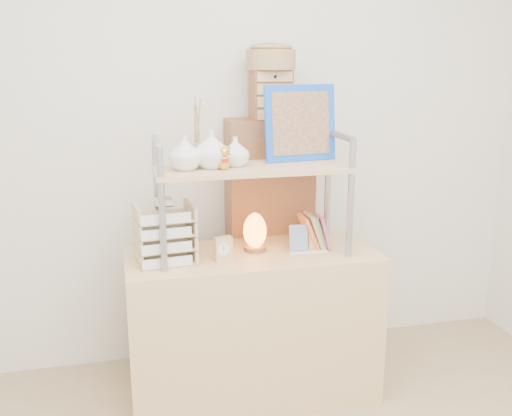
{
  "coord_description": "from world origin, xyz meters",
  "views": [
    {
      "loc": [
        -0.59,
        -1.32,
        1.64
      ],
      "look_at": [
        0.02,
        1.2,
        0.97
      ],
      "focal_mm": 40.0,
      "sensor_mm": 36.0,
      "label": 1
    }
  ],
  "objects_px": {
    "letter_tray": "(165,237)",
    "desk": "(253,325)",
    "cabinet": "(269,242)",
    "salt_lamp": "(255,232)"
  },
  "relations": [
    {
      "from": "cabinet",
      "to": "desk",
      "type": "bearing_deg",
      "value": -114.53
    },
    {
      "from": "desk",
      "to": "letter_tray",
      "type": "relative_size",
      "value": 4.06
    },
    {
      "from": "desk",
      "to": "cabinet",
      "type": "relative_size",
      "value": 0.89
    },
    {
      "from": "cabinet",
      "to": "salt_lamp",
      "type": "xyz_separation_m",
      "value": [
        -0.16,
        -0.34,
        0.17
      ]
    },
    {
      "from": "desk",
      "to": "cabinet",
      "type": "height_order",
      "value": "cabinet"
    },
    {
      "from": "letter_tray",
      "to": "salt_lamp",
      "type": "distance_m",
      "value": 0.44
    },
    {
      "from": "letter_tray",
      "to": "salt_lamp",
      "type": "height_order",
      "value": "letter_tray"
    },
    {
      "from": "letter_tray",
      "to": "desk",
      "type": "bearing_deg",
      "value": 2.92
    },
    {
      "from": "desk",
      "to": "salt_lamp",
      "type": "relative_size",
      "value": 6.35
    },
    {
      "from": "letter_tray",
      "to": "cabinet",
      "type": "bearing_deg",
      "value": 33.37
    }
  ]
}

